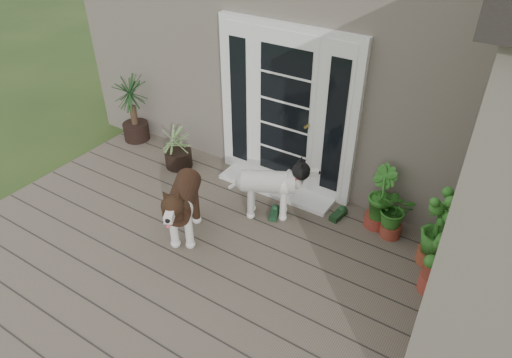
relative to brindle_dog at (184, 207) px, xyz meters
The scene contains 14 objects.
deck 1.02m from the brindle_dog, 46.31° to the right, with size 6.20×4.60×0.12m, color #6B5B4C.
house_main 3.79m from the brindle_dog, 80.03° to the left, with size 7.40×4.00×3.10m, color #665E54.
door_unit 1.74m from the brindle_dog, 74.37° to the left, with size 1.90×0.14×2.15m, color white.
door_step 1.46m from the brindle_dog, 72.18° to the left, with size 1.60×0.40×0.05m, color white.
brindle_dog is the anchor object (origin of this frame).
white_dog 1.03m from the brindle_dog, 53.21° to the left, with size 0.37×0.86×0.72m, color white, non-canonical shape.
spider_plant 1.51m from the brindle_dog, 133.72° to the left, with size 0.64×0.64×0.68m, color #7F935A, non-canonical shape.
yucca 2.51m from the brindle_dog, 147.70° to the left, with size 0.75×0.75×1.08m, color #113312, non-canonical shape.
herb_a 2.40m from the brindle_dog, 31.84° to the left, with size 0.43×0.43×0.55m, color #1A5D21.
herb_b 2.26m from the brindle_dog, 36.34° to the left, with size 0.40×0.40×0.60m, color #1B5E20.
herb_c 2.76m from the brindle_dog, 22.94° to the left, with size 0.41×0.41×0.64m, color #27601B.
sapling 2.78m from the brindle_dog, 14.16° to the left, with size 0.44×0.44×1.49m, color #195317, non-canonical shape.
clog_left 1.15m from the brindle_dog, 50.14° to the left, with size 0.13×0.28×0.08m, color #173920, non-canonical shape.
clog_right 1.89m from the brindle_dog, 42.02° to the left, with size 0.14×0.31×0.09m, color black, non-canonical shape.
Camera 1 is at (2.27, -1.97, 3.74)m, focal length 32.26 mm.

